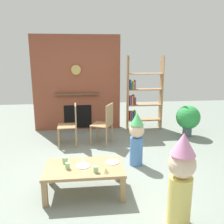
{
  "coord_description": "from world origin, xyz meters",
  "views": [
    {
      "loc": [
        -0.28,
        -3.59,
        1.93
      ],
      "look_at": [
        0.15,
        0.4,
        0.96
      ],
      "focal_mm": 38.56,
      "sensor_mm": 36.0,
      "label": 1
    }
  ],
  "objects_px": {
    "paper_plate_rear": "(83,166)",
    "birthday_cake_slice": "(105,170)",
    "paper_cup_center": "(65,160)",
    "child_in_pink": "(137,138)",
    "potted_plant_tall": "(188,118)",
    "dining_chair_middle": "(105,122)",
    "coffee_table": "(84,170)",
    "paper_cup_near_right": "(68,166)",
    "paper_plate_front": "(113,162)",
    "child_with_cone_hat": "(181,178)",
    "bookshelf": "(141,97)",
    "paper_cup_near_left": "(96,169)",
    "dining_chair_left": "(72,123)"
  },
  "relations": [
    {
      "from": "paper_cup_near_left",
      "to": "paper_cup_center",
      "type": "distance_m",
      "value": 0.54
    },
    {
      "from": "paper_cup_center",
      "to": "paper_plate_rear",
      "type": "height_order",
      "value": "paper_cup_center"
    },
    {
      "from": "paper_plate_rear",
      "to": "child_with_cone_hat",
      "type": "height_order",
      "value": "child_with_cone_hat"
    },
    {
      "from": "paper_plate_rear",
      "to": "potted_plant_tall",
      "type": "xyz_separation_m",
      "value": [
        2.46,
        2.16,
        0.05
      ]
    },
    {
      "from": "dining_chair_left",
      "to": "paper_cup_center",
      "type": "bearing_deg",
      "value": 87.55
    },
    {
      "from": "dining_chair_middle",
      "to": "potted_plant_tall",
      "type": "height_order",
      "value": "dining_chair_middle"
    },
    {
      "from": "dining_chair_middle",
      "to": "child_in_pink",
      "type": "bearing_deg",
      "value": 138.35
    },
    {
      "from": "paper_plate_rear",
      "to": "birthday_cake_slice",
      "type": "distance_m",
      "value": 0.38
    },
    {
      "from": "paper_cup_near_right",
      "to": "potted_plant_tall",
      "type": "relative_size",
      "value": 0.12
    },
    {
      "from": "bookshelf",
      "to": "coffee_table",
      "type": "xyz_separation_m",
      "value": [
        -1.46,
        -2.87,
        -0.53
      ]
    },
    {
      "from": "paper_cup_near_right",
      "to": "paper_cup_center",
      "type": "xyz_separation_m",
      "value": [
        -0.05,
        0.19,
        0.0
      ]
    },
    {
      "from": "child_with_cone_hat",
      "to": "dining_chair_middle",
      "type": "height_order",
      "value": "child_with_cone_hat"
    },
    {
      "from": "bookshelf",
      "to": "birthday_cake_slice",
      "type": "relative_size",
      "value": 19.0
    },
    {
      "from": "child_in_pink",
      "to": "potted_plant_tall",
      "type": "distance_m",
      "value": 2.08
    },
    {
      "from": "child_with_cone_hat",
      "to": "potted_plant_tall",
      "type": "xyz_separation_m",
      "value": [
        1.37,
        2.96,
        -0.14
      ]
    },
    {
      "from": "paper_plate_front",
      "to": "potted_plant_tall",
      "type": "xyz_separation_m",
      "value": [
        2.04,
        2.08,
        0.05
      ]
    },
    {
      "from": "dining_chair_left",
      "to": "child_in_pink",
      "type": "bearing_deg",
      "value": 135.19
    },
    {
      "from": "paper_cup_near_right",
      "to": "dining_chair_left",
      "type": "relative_size",
      "value": 0.1
    },
    {
      "from": "paper_plate_front",
      "to": "child_with_cone_hat",
      "type": "height_order",
      "value": "child_with_cone_hat"
    },
    {
      "from": "coffee_table",
      "to": "paper_plate_front",
      "type": "height_order",
      "value": "paper_plate_front"
    },
    {
      "from": "paper_cup_center",
      "to": "dining_chair_middle",
      "type": "relative_size",
      "value": 0.1
    },
    {
      "from": "paper_cup_near_left",
      "to": "paper_plate_rear",
      "type": "distance_m",
      "value": 0.27
    },
    {
      "from": "paper_plate_front",
      "to": "potted_plant_tall",
      "type": "bearing_deg",
      "value": 45.61
    },
    {
      "from": "paper_cup_center",
      "to": "dining_chair_left",
      "type": "bearing_deg",
      "value": 90.04
    },
    {
      "from": "birthday_cake_slice",
      "to": "dining_chair_middle",
      "type": "relative_size",
      "value": 0.11
    },
    {
      "from": "dining_chair_middle",
      "to": "potted_plant_tall",
      "type": "relative_size",
      "value": 1.2
    },
    {
      "from": "potted_plant_tall",
      "to": "child_in_pink",
      "type": "bearing_deg",
      "value": -137.89
    },
    {
      "from": "coffee_table",
      "to": "paper_plate_front",
      "type": "relative_size",
      "value": 5.7
    },
    {
      "from": "paper_cup_center",
      "to": "paper_plate_rear",
      "type": "distance_m",
      "value": 0.29
    },
    {
      "from": "paper_cup_center",
      "to": "dining_chair_left",
      "type": "xyz_separation_m",
      "value": [
        -0.0,
        1.72,
        0.07
      ]
    },
    {
      "from": "bookshelf",
      "to": "potted_plant_tall",
      "type": "bearing_deg",
      "value": -35.06
    },
    {
      "from": "paper_plate_front",
      "to": "child_with_cone_hat",
      "type": "bearing_deg",
      "value": -52.66
    },
    {
      "from": "bookshelf",
      "to": "potted_plant_tall",
      "type": "relative_size",
      "value": 2.54
    },
    {
      "from": "child_in_pink",
      "to": "dining_chair_left",
      "type": "bearing_deg",
      "value": -83.13
    },
    {
      "from": "dining_chair_left",
      "to": "coffee_table",
      "type": "bearing_deg",
      "value": 95.84
    },
    {
      "from": "paper_cup_center",
      "to": "birthday_cake_slice",
      "type": "xyz_separation_m",
      "value": [
        0.56,
        -0.36,
        -0.01
      ]
    },
    {
      "from": "paper_cup_center",
      "to": "paper_plate_front",
      "type": "bearing_deg",
      "value": -4.24
    },
    {
      "from": "paper_cup_near_right",
      "to": "child_in_pink",
      "type": "bearing_deg",
      "value": 36.09
    },
    {
      "from": "paper_plate_rear",
      "to": "coffee_table",
      "type": "bearing_deg",
      "value": -51.75
    },
    {
      "from": "paper_plate_rear",
      "to": "dining_chair_left",
      "type": "distance_m",
      "value": 1.87
    },
    {
      "from": "coffee_table",
      "to": "dining_chair_middle",
      "type": "bearing_deg",
      "value": 76.28
    },
    {
      "from": "birthday_cake_slice",
      "to": "dining_chair_left",
      "type": "bearing_deg",
      "value": 105.01
    },
    {
      "from": "paper_cup_near_right",
      "to": "potted_plant_tall",
      "type": "distance_m",
      "value": 3.47
    },
    {
      "from": "paper_plate_rear",
      "to": "paper_cup_center",
      "type": "bearing_deg",
      "value": 153.59
    },
    {
      "from": "bookshelf",
      "to": "dining_chair_middle",
      "type": "xyz_separation_m",
      "value": [
        -1.01,
        -1.03,
        -0.35
      ]
    },
    {
      "from": "coffee_table",
      "to": "paper_cup_near_right",
      "type": "height_order",
      "value": "paper_cup_near_right"
    },
    {
      "from": "paper_cup_near_right",
      "to": "paper_plate_front",
      "type": "height_order",
      "value": "paper_cup_near_right"
    },
    {
      "from": "bookshelf",
      "to": "paper_plate_front",
      "type": "relative_size",
      "value": 9.8
    },
    {
      "from": "birthday_cake_slice",
      "to": "paper_plate_rear",
      "type": "bearing_deg",
      "value": 142.18
    },
    {
      "from": "coffee_table",
      "to": "paper_plate_rear",
      "type": "bearing_deg",
      "value": 128.25
    }
  ]
}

